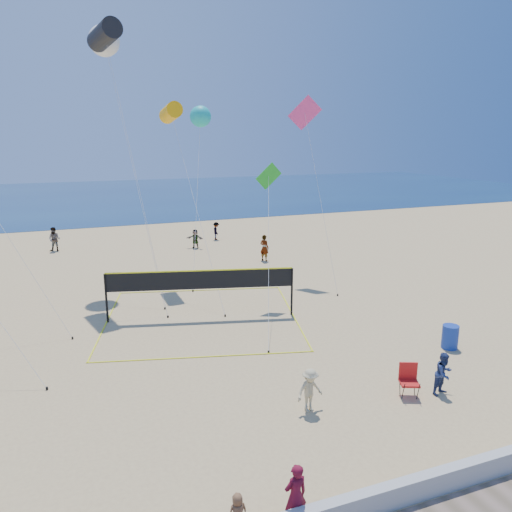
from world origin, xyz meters
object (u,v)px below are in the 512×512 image
object	(u,v)px
woman	(296,496)
volleyball_net	(201,285)
trash_barrel	(450,337)
camp_chair	(409,378)

from	to	relation	value
woman	volleyball_net	bearing A→B (deg)	-102.01
woman	trash_barrel	bearing A→B (deg)	-153.41
trash_barrel	volleyball_net	distance (m)	11.01
camp_chair	volleyball_net	distance (m)	10.50
camp_chair	trash_barrel	bearing A→B (deg)	55.51
camp_chair	trash_barrel	distance (m)	4.71
camp_chair	trash_barrel	world-z (taller)	camp_chair
camp_chair	volleyball_net	bearing A→B (deg)	138.80
woman	camp_chair	world-z (taller)	woman
woman	trash_barrel	xyz separation A→B (m)	(9.93, 6.28, -0.28)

